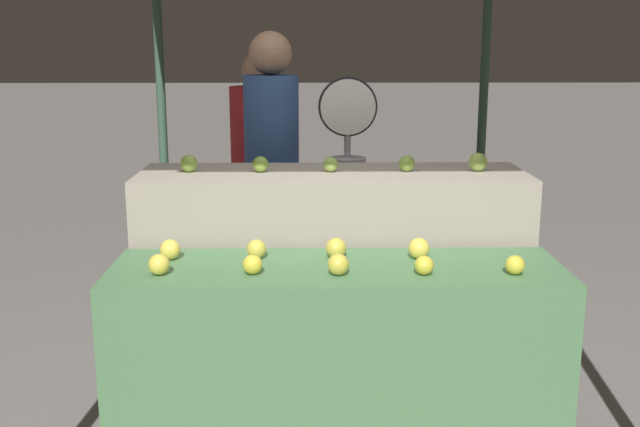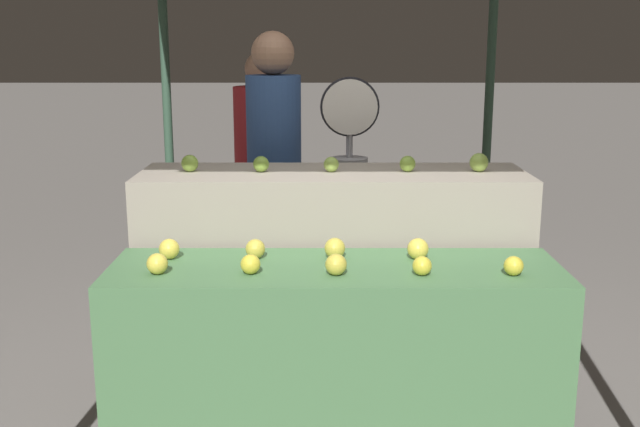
# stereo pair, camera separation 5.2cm
# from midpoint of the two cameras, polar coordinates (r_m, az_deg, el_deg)

# --- Properties ---
(display_counter_front) EXTENTS (1.83, 0.55, 0.86)m
(display_counter_front) POSITION_cam_midpoint_polar(r_m,az_deg,el_deg) (3.17, 0.79, -11.50)
(display_counter_front) COLOR #4C7A4C
(display_counter_front) RESTS_ON ground_plane
(display_counter_back) EXTENTS (1.83, 0.55, 1.15)m
(display_counter_back) POSITION_cam_midpoint_polar(r_m,az_deg,el_deg) (3.68, 0.53, -5.61)
(display_counter_back) COLOR gray
(display_counter_back) RESTS_ON ground_plane
(apple_front_0) EXTENTS (0.08, 0.08, 0.08)m
(apple_front_0) POSITION_cam_midpoint_polar(r_m,az_deg,el_deg) (2.97, -12.66, -3.81)
(apple_front_0) COLOR yellow
(apple_front_0) RESTS_ON display_counter_front
(apple_front_1) EXTENTS (0.08, 0.08, 0.08)m
(apple_front_1) POSITION_cam_midpoint_polar(r_m,az_deg,el_deg) (2.92, -5.67, -3.89)
(apple_front_1) COLOR gold
(apple_front_1) RESTS_ON display_counter_front
(apple_front_2) EXTENTS (0.08, 0.08, 0.08)m
(apple_front_2) POSITION_cam_midpoint_polar(r_m,az_deg,el_deg) (2.90, 0.97, -3.91)
(apple_front_2) COLOR gold
(apple_front_2) RESTS_ON display_counter_front
(apple_front_3) EXTENTS (0.08, 0.08, 0.08)m
(apple_front_3) POSITION_cam_midpoint_polar(r_m,az_deg,el_deg) (2.93, 7.44, -3.94)
(apple_front_3) COLOR gold
(apple_front_3) RESTS_ON display_counter_front
(apple_front_4) EXTENTS (0.08, 0.08, 0.08)m
(apple_front_4) POSITION_cam_midpoint_polar(r_m,az_deg,el_deg) (3.00, 14.16, -3.83)
(apple_front_4) COLOR gold
(apple_front_4) RESTS_ON display_counter_front
(apple_front_5) EXTENTS (0.09, 0.09, 0.09)m
(apple_front_5) POSITION_cam_midpoint_polar(r_m,az_deg,el_deg) (3.17, -11.82, -2.71)
(apple_front_5) COLOR yellow
(apple_front_5) RESTS_ON display_counter_front
(apple_front_6) EXTENTS (0.08, 0.08, 0.08)m
(apple_front_6) POSITION_cam_midpoint_polar(r_m,az_deg,el_deg) (3.13, -5.34, -2.72)
(apple_front_6) COLOR gold
(apple_front_6) RESTS_ON display_counter_front
(apple_front_7) EXTENTS (0.09, 0.09, 0.09)m
(apple_front_7) POSITION_cam_midpoint_polar(r_m,az_deg,el_deg) (3.12, 0.75, -2.65)
(apple_front_7) COLOR gold
(apple_front_7) RESTS_ON display_counter_front
(apple_front_8) EXTENTS (0.09, 0.09, 0.09)m
(apple_front_8) POSITION_cam_midpoint_polar(r_m,az_deg,el_deg) (3.14, 7.08, -2.65)
(apple_front_8) COLOR yellow
(apple_front_8) RESTS_ON display_counter_front
(apple_back_0) EXTENTS (0.08, 0.08, 0.08)m
(apple_back_0) POSITION_cam_midpoint_polar(r_m,az_deg,el_deg) (3.58, -10.36, 3.76)
(apple_back_0) COLOR #84AD3D
(apple_back_0) RESTS_ON display_counter_back
(apple_back_1) EXTENTS (0.08, 0.08, 0.08)m
(apple_back_1) POSITION_cam_midpoint_polar(r_m,az_deg,el_deg) (3.53, -4.98, 3.76)
(apple_back_1) COLOR #7AA338
(apple_back_1) RESTS_ON display_counter_back
(apple_back_2) EXTENTS (0.07, 0.07, 0.07)m
(apple_back_2) POSITION_cam_midpoint_polar(r_m,az_deg,el_deg) (3.53, 0.40, 3.76)
(apple_back_2) COLOR #8EB247
(apple_back_2) RESTS_ON display_counter_back
(apple_back_3) EXTENTS (0.08, 0.08, 0.08)m
(apple_back_3) POSITION_cam_midpoint_polar(r_m,az_deg,el_deg) (3.56, 6.22, 3.80)
(apple_back_3) COLOR #84AD3D
(apple_back_3) RESTS_ON display_counter_back
(apple_back_4) EXTENTS (0.09, 0.09, 0.09)m
(apple_back_4) POSITION_cam_midpoint_polar(r_m,az_deg,el_deg) (3.62, 11.54, 3.86)
(apple_back_4) COLOR #8EB247
(apple_back_4) RESTS_ON display_counter_back
(produce_scale) EXTENTS (0.32, 0.20, 1.56)m
(produce_scale) POSITION_cam_midpoint_polar(r_m,az_deg,el_deg) (4.05, 1.74, 4.55)
(produce_scale) COLOR #99999E
(produce_scale) RESTS_ON ground_plane
(person_vendor_at_scale) EXTENTS (0.36, 0.36, 1.80)m
(person_vendor_at_scale) POSITION_cam_midpoint_polar(r_m,az_deg,el_deg) (4.22, -4.03, 3.72)
(person_vendor_at_scale) COLOR #2D2D38
(person_vendor_at_scale) RESTS_ON ground_plane
(person_customer_left) EXTENTS (0.44, 0.44, 1.69)m
(person_customer_left) POSITION_cam_midpoint_polar(r_m,az_deg,el_deg) (4.88, -4.88, 3.77)
(person_customer_left) COLOR #2D2D38
(person_customer_left) RESTS_ON ground_plane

